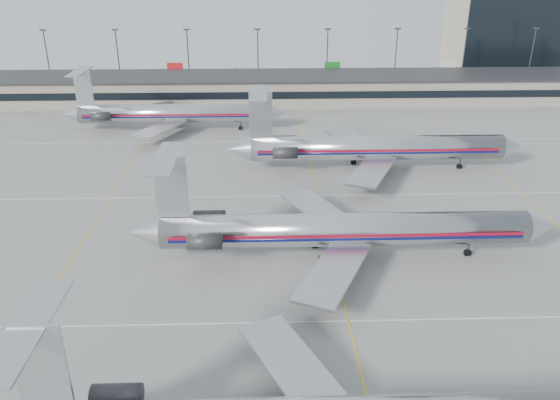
{
  "coord_description": "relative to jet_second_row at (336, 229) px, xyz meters",
  "views": [
    {
      "loc": [
        -7.84,
        -32.45,
        31.48
      ],
      "look_at": [
        -5.91,
        28.44,
        4.5
      ],
      "focal_mm": 35.0,
      "sensor_mm": 36.0,
      "label": 1
    }
  ],
  "objects": [
    {
      "name": "ground",
      "position": [
        -0.19,
        -22.02,
        -3.66
      ],
      "size": [
        260.0,
        260.0,
        0.0
      ],
      "primitive_type": "plane",
      "color": "gray",
      "rests_on": "ground"
    },
    {
      "name": "apron_markings",
      "position": [
        -0.19,
        -12.02,
        -3.65
      ],
      "size": [
        160.0,
        0.15,
        0.02
      ],
      "primitive_type": "cube",
      "color": "silver",
      "rests_on": "ground"
    },
    {
      "name": "terminal",
      "position": [
        -0.19,
        75.96,
        -0.5
      ],
      "size": [
        162.0,
        17.0,
        6.25
      ],
      "color": "gray",
      "rests_on": "ground"
    },
    {
      "name": "light_mast_row",
      "position": [
        -0.19,
        89.98,
        4.92
      ],
      "size": [
        163.6,
        0.4,
        15.28
      ],
      "color": "#38383D",
      "rests_on": "ground"
    },
    {
      "name": "distant_building",
      "position": [
        61.81,
        105.98,
        8.84
      ],
      "size": [
        30.0,
        20.0,
        25.0
      ],
      "primitive_type": "cube",
      "color": "tan",
      "rests_on": "ground"
    },
    {
      "name": "jet_second_row",
      "position": [
        0.0,
        0.0,
        0.0
      ],
      "size": [
        48.16,
        28.36,
        12.61
      ],
      "color": "silver",
      "rests_on": "ground"
    },
    {
      "name": "jet_third_row",
      "position": [
        9.15,
        28.4,
        0.12
      ],
      "size": [
        47.63,
        29.3,
        13.03
      ],
      "color": "silver",
      "rests_on": "ground"
    },
    {
      "name": "jet_back_row",
      "position": [
        -26.4,
        51.75,
        -0.15
      ],
      "size": [
        44.22,
        27.2,
        12.09
      ],
      "color": "silver",
      "rests_on": "ground"
    }
  ]
}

